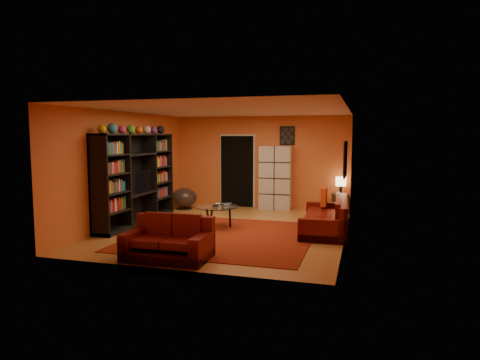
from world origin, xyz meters
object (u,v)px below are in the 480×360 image
(coffee_table, at_px, (217,208))
(storage_cabinet, at_px, (275,178))
(entertainment_unit, at_px, (136,179))
(sofa, at_px, (329,218))
(tv, at_px, (136,182))
(table_lamp, at_px, (341,182))
(side_table, at_px, (340,203))
(bowl_chair, at_px, (184,198))
(loveseat, at_px, (170,241))

(coffee_table, distance_m, storage_cabinet, 2.92)
(entertainment_unit, distance_m, coffee_table, 2.07)
(entertainment_unit, distance_m, storage_cabinet, 3.92)
(sofa, bearing_deg, coffee_table, -174.54)
(tv, height_order, table_lamp, tv)
(side_table, height_order, table_lamp, table_lamp)
(entertainment_unit, height_order, bowl_chair, entertainment_unit)
(bowl_chair, bearing_deg, loveseat, -69.10)
(entertainment_unit, bearing_deg, bowl_chair, 82.55)
(bowl_chair, bearing_deg, entertainment_unit, -97.45)
(storage_cabinet, bearing_deg, tv, -133.60)
(tv, height_order, bowl_chair, tv)
(tv, xyz_separation_m, bowl_chair, (0.23, 2.20, -0.67))
(sofa, distance_m, table_lamp, 2.43)
(table_lamp, bearing_deg, bowl_chair, -171.33)
(entertainment_unit, height_order, table_lamp, entertainment_unit)
(storage_cabinet, distance_m, side_table, 1.89)
(storage_cabinet, height_order, side_table, storage_cabinet)
(tv, relative_size, sofa, 0.38)
(entertainment_unit, distance_m, bowl_chair, 2.24)
(sofa, xyz_separation_m, bowl_chair, (-4.14, 1.72, 0.03))
(coffee_table, distance_m, table_lamp, 3.75)
(loveseat, distance_m, side_table, 5.75)
(entertainment_unit, bearing_deg, coffee_table, 0.47)
(bowl_chair, height_order, side_table, bowl_chair)
(storage_cabinet, bearing_deg, side_table, -2.32)
(tv, relative_size, side_table, 1.81)
(tv, height_order, sofa, tv)
(loveseat, bearing_deg, entertainment_unit, 38.17)
(coffee_table, bearing_deg, entertainment_unit, -179.53)
(entertainment_unit, xyz_separation_m, coffee_table, (1.98, 0.02, -0.61))
(table_lamp, bearing_deg, storage_cabinet, 178.39)
(coffee_table, xyz_separation_m, side_table, (2.54, 2.73, -0.19))
(sofa, height_order, coffee_table, sofa)
(tv, xyz_separation_m, sofa, (4.36, 0.48, -0.70))
(bowl_chair, relative_size, table_lamp, 1.59)
(sofa, relative_size, bowl_chair, 3.25)
(entertainment_unit, bearing_deg, table_lamp, 31.29)
(coffee_table, bearing_deg, loveseat, -89.51)
(entertainment_unit, xyz_separation_m, loveseat, (2.00, -2.42, -0.76))
(tv, bearing_deg, bowl_chair, -5.84)
(sofa, distance_m, storage_cabinet, 3.00)
(sofa, xyz_separation_m, side_table, (0.11, 2.37, -0.03))
(coffee_table, height_order, storage_cabinet, storage_cabinet)
(tv, xyz_separation_m, loveseat, (1.95, -2.32, -0.69))
(entertainment_unit, relative_size, bowl_chair, 4.13)
(coffee_table, bearing_deg, side_table, 47.06)
(bowl_chair, bearing_deg, storage_cabinet, 15.81)
(entertainment_unit, bearing_deg, loveseat, -50.41)
(entertainment_unit, distance_m, loveseat, 3.23)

